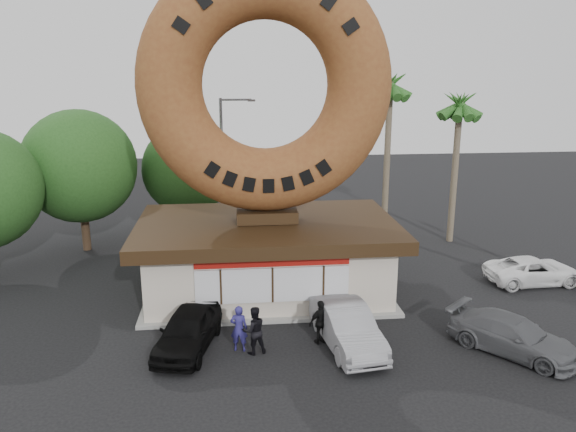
# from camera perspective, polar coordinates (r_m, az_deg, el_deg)

# --- Properties ---
(ground) EXTENTS (90.00, 90.00, 0.00)m
(ground) POSITION_cam_1_polar(r_m,az_deg,el_deg) (20.02, -0.89, -14.29)
(ground) COLOR black
(ground) RESTS_ON ground
(donut_shop) EXTENTS (11.20, 7.20, 3.80)m
(donut_shop) POSITION_cam_1_polar(r_m,az_deg,el_deg) (24.77, -2.12, -3.93)
(donut_shop) COLOR beige
(donut_shop) RESTS_ON ground
(giant_donut) EXTENTS (10.43, 2.66, 10.43)m
(giant_donut) POSITION_cam_1_polar(r_m,az_deg,el_deg) (23.46, -2.29, 13.09)
(giant_donut) COLOR brown
(giant_donut) RESTS_ON donut_shop
(tree_west) EXTENTS (6.00, 6.00, 7.65)m
(tree_west) POSITION_cam_1_polar(r_m,az_deg,el_deg) (31.86, -20.43, 4.75)
(tree_west) COLOR #473321
(tree_west) RESTS_ON ground
(tree_mid) EXTENTS (5.20, 5.20, 6.63)m
(tree_mid) POSITION_cam_1_polar(r_m,az_deg,el_deg) (33.00, -10.18, 4.69)
(tree_mid) COLOR #473321
(tree_mid) RESTS_ON ground
(palm_near) EXTENTS (2.60, 2.60, 9.75)m
(palm_near) POSITION_cam_1_polar(r_m,az_deg,el_deg) (32.69, 10.33, 12.34)
(palm_near) COLOR #726651
(palm_near) RESTS_ON ground
(palm_far) EXTENTS (2.60, 2.60, 8.75)m
(palm_far) POSITION_cam_1_polar(r_m,az_deg,el_deg) (32.48, 17.03, 10.28)
(palm_far) COLOR #726651
(palm_far) RESTS_ON ground
(street_lamp) EXTENTS (2.11, 0.20, 8.00)m
(street_lamp) POSITION_cam_1_polar(r_m,az_deg,el_deg) (33.82, -6.46, 5.87)
(street_lamp) COLOR #59595E
(street_lamp) RESTS_ON ground
(person_left) EXTENTS (0.68, 0.50, 1.71)m
(person_left) POSITION_cam_1_polar(r_m,az_deg,el_deg) (20.22, -5.00, -11.30)
(person_left) COLOR navy
(person_left) RESTS_ON ground
(person_center) EXTENTS (0.98, 0.84, 1.74)m
(person_center) POSITION_cam_1_polar(r_m,az_deg,el_deg) (20.01, -3.47, -11.52)
(person_center) COLOR black
(person_center) RESTS_ON ground
(person_right) EXTENTS (1.05, 0.74, 1.66)m
(person_right) POSITION_cam_1_polar(r_m,az_deg,el_deg) (20.69, 3.37, -10.71)
(person_right) COLOR black
(person_right) RESTS_ON ground
(car_black) EXTENTS (2.64, 4.49, 1.43)m
(car_black) POSITION_cam_1_polar(r_m,az_deg,el_deg) (20.65, -10.13, -11.33)
(car_black) COLOR black
(car_black) RESTS_ON ground
(car_silver) EXTENTS (2.21, 4.73, 1.50)m
(car_silver) POSITION_cam_1_polar(r_m,az_deg,el_deg) (20.61, 6.02, -11.11)
(car_silver) COLOR #98989D
(car_silver) RESTS_ON ground
(car_grey) EXTENTS (4.30, 4.59, 1.30)m
(car_grey) POSITION_cam_1_polar(r_m,az_deg,el_deg) (21.61, 21.86, -11.19)
(car_grey) COLOR slate
(car_grey) RESTS_ON ground
(car_white) EXTENTS (4.48, 2.20, 1.22)m
(car_white) POSITION_cam_1_polar(r_m,az_deg,el_deg) (28.53, 23.68, -5.10)
(car_white) COLOR white
(car_white) RESTS_ON ground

